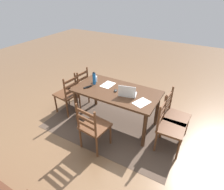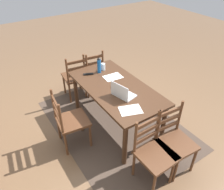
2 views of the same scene
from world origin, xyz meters
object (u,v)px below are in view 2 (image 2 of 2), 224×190
chair_left_near (174,141)px  chair_left_far (154,153)px  laptop (122,93)px  chair_far_head (70,121)px  chair_right_far (76,77)px  computer_mouse (114,86)px  tv_remote (88,74)px  chair_right_near (91,72)px  water_bottle (99,65)px  drinking_glass (103,67)px  dining_table (116,92)px

chair_left_near → chair_left_far: same height
laptop → chair_left_far: bearing=173.0°
chair_far_head → chair_right_far: (1.12, -0.63, 0.00)m
computer_mouse → tv_remote: size_ratio=0.59×
chair_left_near → chair_far_head: same height
chair_left_far → chair_right_near: bearing=-8.7°
water_bottle → drinking_glass: bearing=-69.9°
drinking_glass → chair_far_head: bearing=121.1°
chair_right_far → tv_remote: 0.65m
chair_right_near → computer_mouse: size_ratio=9.50×
chair_right_far → computer_mouse: (-1.12, -0.14, 0.33)m
tv_remote → laptop: bearing=31.8°
chair_far_head → chair_left_far: size_ratio=1.00×
dining_table → computer_mouse: size_ratio=16.65×
chair_left_far → dining_table: bearing=-8.9°
water_bottle → drinking_glass: (0.04, -0.10, -0.08)m
chair_left_far → computer_mouse: bearing=-7.0°
chair_right_near → chair_right_far: size_ratio=1.00×
chair_left_near → laptop: (0.86, 0.25, 0.38)m
chair_right_near → water_bottle: bearing=165.7°
chair_left_near → computer_mouse: 1.19m
chair_left_near → drinking_glass: size_ratio=7.87×
chair_right_near → water_bottle: 0.77m
laptop → computer_mouse: bearing=-7.2°
dining_table → chair_left_far: 1.16m
chair_left_far → water_bottle: water_bottle is taller
computer_mouse → laptop: bearing=158.9°
chair_far_head → tv_remote: (0.55, -0.63, 0.33)m
drinking_glass → chair_left_far: bearing=170.1°
chair_right_far → computer_mouse: size_ratio=9.50×
chair_left_far → computer_mouse: (1.12, -0.14, 0.33)m
drinking_glass → dining_table: bearing=167.9°
laptop → drinking_glass: size_ratio=3.00×
drinking_glass → tv_remote: drinking_glass is taller
water_bottle → drinking_glass: 0.14m
chair_right_far → drinking_glass: 0.74m
chair_left_far → tv_remote: (1.68, 0.00, 0.33)m
water_bottle → tv_remote: 0.24m
dining_table → chair_right_far: (1.12, 0.18, -0.22)m
laptop → water_bottle: (0.79, -0.09, 0.08)m
water_bottle → laptop: bearing=173.7°
chair_right_near → laptop: laptop is taller
chair_left_far → drinking_glass: chair_left_far is taller
chair_left_near → computer_mouse: chair_left_near is taller
chair_right_near → chair_right_far: 0.35m
chair_left_near → chair_far_head: bearing=41.1°
dining_table → chair_left_near: (-1.12, -0.18, -0.22)m
chair_left_near → chair_right_near: 2.24m
water_bottle → tv_remote: (0.03, 0.19, -0.13)m
drinking_glass → laptop: bearing=167.1°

